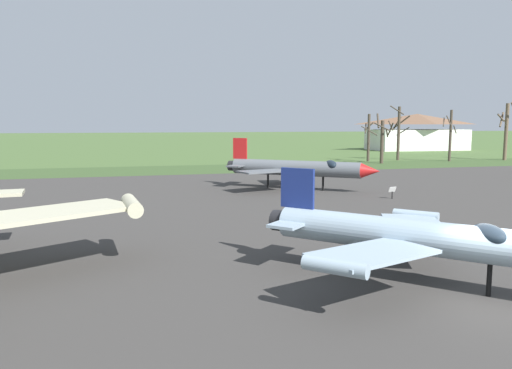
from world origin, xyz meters
name	(u,v)px	position (x,y,z in m)	size (l,w,h in m)	color
ground_plane	(490,305)	(0.00, 0.00, 0.00)	(600.00, 600.00, 0.00)	#425B2D
asphalt_apron	(311,215)	(0.00, 15.78, 0.03)	(106.89, 52.61, 0.05)	#383533
grass_verge_strip	(218,169)	(0.00, 48.09, 0.03)	(166.89, 12.00, 0.06)	#354C25
jet_fighter_front_right	(297,168)	(3.22, 27.25, 1.94)	(11.78, 10.43, 4.45)	#565B60
info_placard_front_right	(392,191)	(8.41, 20.33, 0.62)	(0.63, 0.28, 0.97)	black
jet_fighter_rear_center	(428,238)	(-0.94, 2.08, 1.79)	(10.37, 10.61, 3.99)	#8EA3B2
bare_tree_left_of_center	(382,139)	(24.26, 50.19, 3.62)	(3.20, 2.69, 7.19)	#42382D
bare_tree_center	(369,137)	(24.34, 54.48, 3.77)	(2.58, 2.61, 7.17)	#42382D
bare_tree_right_of_center	(398,131)	(30.29, 56.00, 4.60)	(3.64, 3.54, 8.54)	#42382D
bare_tree_far_right	(450,134)	(36.16, 51.20, 4.11)	(2.47, 2.47, 7.78)	#42382D
bare_tree_backdrop_extra	(506,129)	(45.91, 50.86, 4.92)	(2.91, 2.88, 8.95)	brown
visitor_building	(417,132)	(50.24, 81.58, 3.82)	(21.41, 11.58, 7.80)	silver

